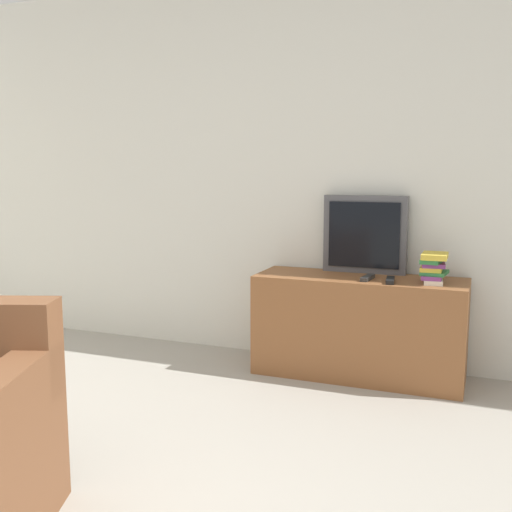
{
  "coord_description": "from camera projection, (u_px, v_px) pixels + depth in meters",
  "views": [
    {
      "loc": [
        1.49,
        -0.9,
        1.31
      ],
      "look_at": [
        0.26,
        2.25,
        0.81
      ],
      "focal_mm": 42.0,
      "sensor_mm": 36.0,
      "label": 1
    }
  ],
  "objects": [
    {
      "name": "wall_back",
      "position": [
        263.0,
        170.0,
        4.16
      ],
      "size": [
        9.0,
        0.06,
        2.6
      ],
      "color": "silver",
      "rests_on": "ground_plane"
    },
    {
      "name": "tv_stand",
      "position": [
        359.0,
        327.0,
        3.78
      ],
      "size": [
        1.3,
        0.45,
        0.64
      ],
      "color": "brown",
      "rests_on": "ground_plane"
    },
    {
      "name": "television",
      "position": [
        365.0,
        234.0,
        3.87
      ],
      "size": [
        0.53,
        0.09,
        0.5
      ],
      "color": "#4C4C51",
      "rests_on": "tv_stand"
    },
    {
      "name": "book_stack",
      "position": [
        433.0,
        267.0,
        3.53
      ],
      "size": [
        0.16,
        0.24,
        0.18
      ],
      "color": "silver",
      "rests_on": "tv_stand"
    },
    {
      "name": "remote_on_stand",
      "position": [
        368.0,
        278.0,
        3.64
      ],
      "size": [
        0.06,
        0.18,
        0.02
      ],
      "rotation": [
        0.0,
        0.0,
        -0.1
      ],
      "color": "#2D2D2D",
      "rests_on": "tv_stand"
    },
    {
      "name": "remote_secondary",
      "position": [
        390.0,
        280.0,
        3.56
      ],
      "size": [
        0.07,
        0.19,
        0.02
      ],
      "rotation": [
        0.0,
        0.0,
        0.11
      ],
      "color": "black",
      "rests_on": "tv_stand"
    }
  ]
}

